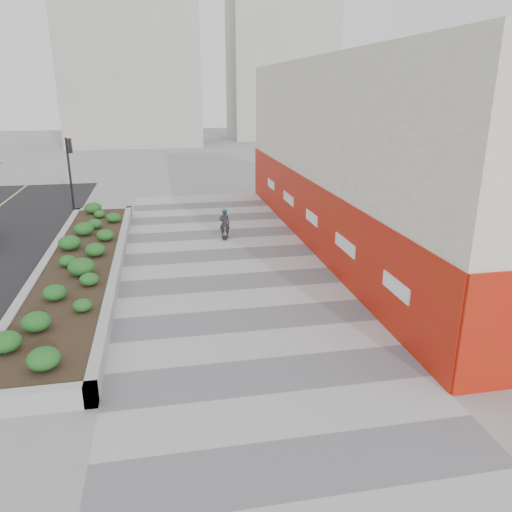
# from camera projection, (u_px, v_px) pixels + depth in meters

# --- Properties ---
(ground) EXTENTS (160.00, 160.00, 0.00)m
(ground) POSITION_uv_depth(u_px,v_px,m) (257.00, 348.00, 13.67)
(ground) COLOR gray
(ground) RESTS_ON ground
(walkway) EXTENTS (8.00, 36.00, 0.01)m
(walkway) POSITION_uv_depth(u_px,v_px,m) (240.00, 304.00, 16.46)
(walkway) COLOR #A8A8AD
(walkway) RESTS_ON ground
(building) EXTENTS (6.04, 24.08, 8.00)m
(building) POSITION_uv_depth(u_px,v_px,m) (373.00, 155.00, 22.00)
(building) COLOR beige
(building) RESTS_ON ground
(planter) EXTENTS (3.00, 18.00, 0.90)m
(planter) POSITION_uv_depth(u_px,v_px,m) (81.00, 263.00, 19.06)
(planter) COLOR #9E9EA0
(planter) RESTS_ON ground
(traffic_signal_near) EXTENTS (0.33, 0.28, 4.20)m
(traffic_signal_near) POSITION_uv_depth(u_px,v_px,m) (70.00, 164.00, 27.77)
(traffic_signal_near) COLOR black
(traffic_signal_near) RESTS_ON ground
(distant_bldg_north_l) EXTENTS (16.00, 12.00, 20.00)m
(distant_bldg_north_l) POSITION_uv_depth(u_px,v_px,m) (131.00, 60.00, 60.76)
(distant_bldg_north_l) COLOR #ADAAA3
(distant_bldg_north_l) RESTS_ON ground
(distant_bldg_north_r) EXTENTS (14.00, 10.00, 24.00)m
(distant_bldg_north_r) POSITION_uv_depth(u_px,v_px,m) (281.00, 48.00, 68.36)
(distant_bldg_north_r) COLOR #ADAAA3
(distant_bldg_north_r) RESTS_ON ground
(manhole_cover) EXTENTS (0.44, 0.44, 0.01)m
(manhole_cover) POSITION_uv_depth(u_px,v_px,m) (255.00, 303.00, 16.55)
(manhole_cover) COLOR #595654
(manhole_cover) RESTS_ON ground
(skateboarder) EXTENTS (0.55, 0.74, 1.51)m
(skateboarder) POSITION_uv_depth(u_px,v_px,m) (225.00, 223.00, 23.31)
(skateboarder) COLOR beige
(skateboarder) RESTS_ON ground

